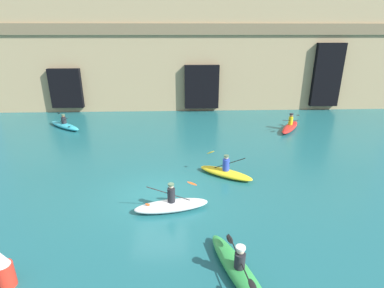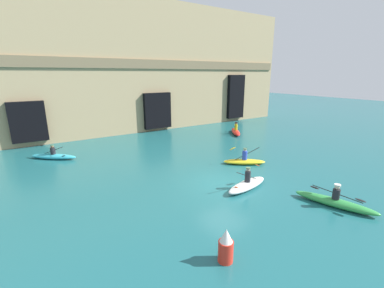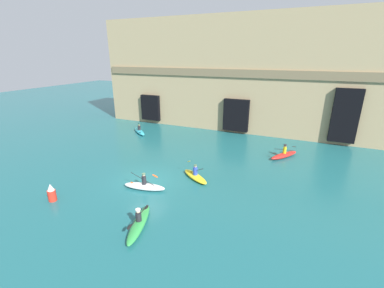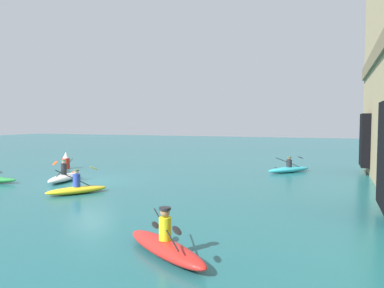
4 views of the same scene
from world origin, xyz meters
TOP-DOWN VIEW (x-y plane):
  - ground_plane at (0.00, 0.00)m, footprint 120.00×120.00m
  - cliff_bluff at (2.73, 17.74)m, footprint 35.93×6.25m
  - kayak_red at (9.05, 8.95)m, footprint 2.45×3.18m
  - kayak_yellow at (3.24, 1.69)m, footprint 2.78×2.24m
  - kayak_white at (0.60, -1.25)m, footprint 3.11×1.33m
  - kayak_cyan at (-7.68, 10.09)m, footprint 3.11×2.75m
  - kayak_green at (2.67, -4.88)m, footprint 1.73×3.61m
  - marker_buoy at (-4.02, -4.92)m, footprint 0.51×0.51m

SIDE VIEW (x-z plane):
  - ground_plane at x=0.00m, z-range 0.00..0.00m
  - kayak_yellow at x=3.24m, z-range -0.40..0.85m
  - kayak_cyan at x=-7.68m, z-range -0.30..0.76m
  - kayak_green at x=2.67m, z-range -0.32..0.79m
  - kayak_white at x=0.60m, z-range -0.38..0.87m
  - kayak_red at x=9.05m, z-range -0.37..0.88m
  - marker_buoy at x=-4.02m, z-range -0.04..1.15m
  - cliff_bluff at x=2.73m, z-range -0.03..13.24m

